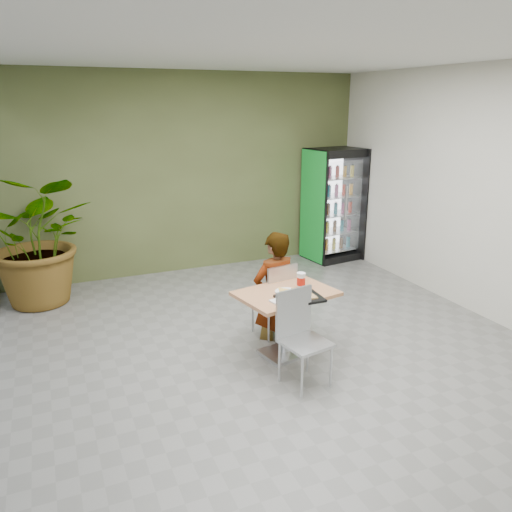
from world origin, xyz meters
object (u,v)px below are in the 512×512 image
(dining_table, at_px, (286,310))
(chair_far, at_px, (277,294))
(soda_cup, at_px, (301,280))
(potted_plant, at_px, (40,239))
(beverage_fridge, at_px, (334,205))
(chair_near, at_px, (300,329))
(seated_woman, at_px, (274,297))
(cafeteria_tray, at_px, (300,298))

(dining_table, distance_m, chair_far, 0.46)
(soda_cup, bearing_deg, potted_plant, 134.85)
(beverage_fridge, distance_m, potted_plant, 4.83)
(beverage_fridge, bearing_deg, chair_near, -133.41)
(chair_far, relative_size, seated_woman, 0.58)
(chair_near, relative_size, potted_plant, 0.52)
(cafeteria_tray, bearing_deg, soda_cup, 60.34)
(chair_far, xyz_separation_m, potted_plant, (-2.53, 2.26, 0.38))
(chair_far, relative_size, potted_plant, 0.50)
(chair_far, xyz_separation_m, soda_cup, (0.10, -0.39, 0.29))
(dining_table, distance_m, chair_near, 0.55)
(chair_far, height_order, potted_plant, potted_plant)
(soda_cup, bearing_deg, chair_near, -118.65)
(dining_table, xyz_separation_m, chair_far, (0.11, 0.44, 0.01))
(chair_near, relative_size, cafeteria_tray, 2.08)
(chair_far, height_order, beverage_fridge, beverage_fridge)
(dining_table, distance_m, potted_plant, 3.65)
(chair_near, height_order, potted_plant, potted_plant)
(cafeteria_tray, height_order, beverage_fridge, beverage_fridge)
(seated_woman, bearing_deg, chair_near, 68.75)
(dining_table, bearing_deg, potted_plant, 131.83)
(chair_near, xyz_separation_m, beverage_fridge, (2.51, 3.48, 0.42))
(beverage_fridge, bearing_deg, dining_table, -136.77)
(chair_near, xyz_separation_m, cafeteria_tray, (0.15, 0.28, 0.20))
(dining_table, bearing_deg, seated_woman, 79.32)
(seated_woman, distance_m, beverage_fridge, 3.40)
(seated_woman, bearing_deg, dining_table, 69.47)
(chair_far, bearing_deg, beverage_fridge, -142.41)
(dining_table, bearing_deg, soda_cup, 15.57)
(chair_near, xyz_separation_m, potted_plant, (-2.31, 3.25, 0.36))
(beverage_fridge, bearing_deg, soda_cup, -134.77)
(seated_woman, xyz_separation_m, potted_plant, (-2.52, 2.22, 0.42))
(soda_cup, height_order, beverage_fridge, beverage_fridge)
(seated_woman, relative_size, beverage_fridge, 0.81)
(soda_cup, bearing_deg, beverage_fridge, 52.76)
(dining_table, xyz_separation_m, potted_plant, (-2.42, 2.71, 0.39))
(chair_far, relative_size, chair_near, 0.96)
(soda_cup, height_order, cafeteria_tray, soda_cup)
(soda_cup, distance_m, beverage_fridge, 3.62)
(seated_woman, relative_size, potted_plant, 0.87)
(soda_cup, xyz_separation_m, beverage_fridge, (2.19, 2.88, 0.15))
(dining_table, bearing_deg, chair_far, 76.21)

